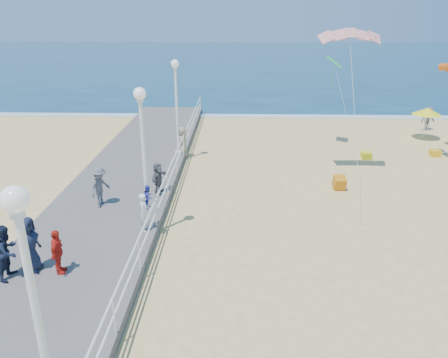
{
  "coord_description": "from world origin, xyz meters",
  "views": [
    {
      "loc": [
        -1.98,
        -14.97,
        8.19
      ],
      "look_at": [
        -2.5,
        2.0,
        1.6
      ],
      "focal_mm": 35.0,
      "sensor_mm": 36.0,
      "label": 1
    }
  ],
  "objects_px": {
    "spectator_3": "(57,252)",
    "beach_chair_left": "(366,155)",
    "beach_walker_a": "(428,119)",
    "spectator_4": "(29,244)",
    "beach_walker_c": "(182,142)",
    "spectator_2": "(100,186)",
    "spectator_5": "(158,178)",
    "spectator_7": "(7,252)",
    "box_kite": "(339,184)",
    "beach_chair_right": "(435,153)",
    "lamp_post_near": "(34,300)",
    "toddler_held": "(148,197)",
    "lamp_post_mid": "(143,145)",
    "lamp_post_far": "(176,98)",
    "beach_umbrella": "(427,111)",
    "woman_holding_toddler": "(145,212)"
  },
  "relations": [
    {
      "from": "lamp_post_mid",
      "to": "woman_holding_toddler",
      "type": "distance_m",
      "value": 2.54
    },
    {
      "from": "spectator_4",
      "to": "beach_chair_left",
      "type": "xyz_separation_m",
      "value": [
        14.12,
        12.86,
        -1.13
      ]
    },
    {
      "from": "beach_umbrella",
      "to": "beach_chair_left",
      "type": "height_order",
      "value": "beach_umbrella"
    },
    {
      "from": "beach_chair_right",
      "to": "spectator_4",
      "type": "bearing_deg",
      "value": -143.81
    },
    {
      "from": "beach_walker_a",
      "to": "beach_walker_c",
      "type": "bearing_deg",
      "value": -174.28
    },
    {
      "from": "spectator_2",
      "to": "beach_walker_c",
      "type": "height_order",
      "value": "spectator_2"
    },
    {
      "from": "spectator_7",
      "to": "beach_walker_c",
      "type": "xyz_separation_m",
      "value": [
        3.79,
        13.19,
        -0.36
      ]
    },
    {
      "from": "spectator_4",
      "to": "beach_walker_c",
      "type": "xyz_separation_m",
      "value": [
        3.28,
        12.81,
        -0.4
      ]
    },
    {
      "from": "spectator_3",
      "to": "woman_holding_toddler",
      "type": "bearing_deg",
      "value": -40.16
    },
    {
      "from": "toddler_held",
      "to": "spectator_3",
      "type": "relative_size",
      "value": 0.6
    },
    {
      "from": "spectator_3",
      "to": "beach_walker_c",
      "type": "distance_m",
      "value": 13.17
    },
    {
      "from": "lamp_post_near",
      "to": "toddler_held",
      "type": "distance_m",
      "value": 9.03
    },
    {
      "from": "beach_chair_left",
      "to": "toddler_held",
      "type": "bearing_deg",
      "value": -137.77
    },
    {
      "from": "beach_chair_left",
      "to": "box_kite",
      "type": "bearing_deg",
      "value": -118.48
    },
    {
      "from": "beach_umbrella",
      "to": "beach_chair_left",
      "type": "relative_size",
      "value": 3.89
    },
    {
      "from": "woman_holding_toddler",
      "to": "spectator_5",
      "type": "relative_size",
      "value": 1.05
    },
    {
      "from": "beach_walker_a",
      "to": "beach_chair_right",
      "type": "height_order",
      "value": "beach_walker_a"
    },
    {
      "from": "lamp_post_near",
      "to": "beach_walker_c",
      "type": "distance_m",
      "value": 18.86
    },
    {
      "from": "beach_walker_a",
      "to": "beach_chair_left",
      "type": "relative_size",
      "value": 3.11
    },
    {
      "from": "spectator_3",
      "to": "beach_chair_right",
      "type": "relative_size",
      "value": 2.72
    },
    {
      "from": "spectator_4",
      "to": "beach_chair_right",
      "type": "distance_m",
      "value": 22.78
    },
    {
      "from": "spectator_7",
      "to": "beach_walker_c",
      "type": "relative_size",
      "value": 0.95
    },
    {
      "from": "spectator_3",
      "to": "beach_chair_left",
      "type": "relative_size",
      "value": 2.72
    },
    {
      "from": "beach_umbrella",
      "to": "beach_chair_left",
      "type": "xyz_separation_m",
      "value": [
        -4.98,
        -4.32,
        -1.71
      ]
    },
    {
      "from": "box_kite",
      "to": "beach_chair_left",
      "type": "bearing_deg",
      "value": 59.05
    },
    {
      "from": "spectator_7",
      "to": "beach_walker_c",
      "type": "distance_m",
      "value": 13.73
    },
    {
      "from": "spectator_7",
      "to": "toddler_held",
      "type": "bearing_deg",
      "value": -44.76
    },
    {
      "from": "beach_chair_right",
      "to": "box_kite",
      "type": "bearing_deg",
      "value": -141.71
    },
    {
      "from": "woman_holding_toddler",
      "to": "spectator_7",
      "type": "relative_size",
      "value": 0.84
    },
    {
      "from": "toddler_held",
      "to": "spectator_4",
      "type": "height_order",
      "value": "spectator_4"
    },
    {
      "from": "lamp_post_near",
      "to": "lamp_post_mid",
      "type": "relative_size",
      "value": 1.0
    },
    {
      "from": "spectator_3",
      "to": "spectator_5",
      "type": "bearing_deg",
      "value": -21.25
    },
    {
      "from": "spectator_7",
      "to": "beach_umbrella",
      "type": "relative_size",
      "value": 0.82
    },
    {
      "from": "lamp_post_mid",
      "to": "beach_walker_a",
      "type": "xyz_separation_m",
      "value": [
        17.19,
        16.46,
        -2.8
      ]
    },
    {
      "from": "spectator_3",
      "to": "spectator_7",
      "type": "distance_m",
      "value": 1.47
    },
    {
      "from": "toddler_held",
      "to": "beach_chair_right",
      "type": "bearing_deg",
      "value": -45.79
    },
    {
      "from": "lamp_post_near",
      "to": "spectator_5",
      "type": "xyz_separation_m",
      "value": [
        -0.17,
        12.34,
        -2.56
      ]
    },
    {
      "from": "beach_walker_c",
      "to": "beach_chair_left",
      "type": "distance_m",
      "value": 10.86
    },
    {
      "from": "spectator_4",
      "to": "spectator_7",
      "type": "distance_m",
      "value": 0.64
    },
    {
      "from": "spectator_2",
      "to": "box_kite",
      "type": "bearing_deg",
      "value": -51.61
    },
    {
      "from": "woman_holding_toddler",
      "to": "beach_walker_c",
      "type": "relative_size",
      "value": 0.8
    },
    {
      "from": "lamp_post_mid",
      "to": "lamp_post_far",
      "type": "xyz_separation_m",
      "value": [
        0.0,
        9.0,
        0.0
      ]
    },
    {
      "from": "spectator_2",
      "to": "beach_walker_a",
      "type": "distance_m",
      "value": 24.4
    },
    {
      "from": "lamp_post_near",
      "to": "spectator_7",
      "type": "bearing_deg",
      "value": 123.56
    },
    {
      "from": "spectator_7",
      "to": "beach_umbrella",
      "type": "height_order",
      "value": "spectator_7"
    },
    {
      "from": "spectator_7",
      "to": "spectator_5",
      "type": "bearing_deg",
      "value": -23.39
    },
    {
      "from": "lamp_post_near",
      "to": "box_kite",
      "type": "height_order",
      "value": "lamp_post_near"
    },
    {
      "from": "spectator_5",
      "to": "woman_holding_toddler",
      "type": "bearing_deg",
      "value": -156.79
    },
    {
      "from": "beach_chair_left",
      "to": "lamp_post_far",
      "type": "bearing_deg",
      "value": -176.3
    },
    {
      "from": "beach_chair_left",
      "to": "spectator_5",
      "type": "bearing_deg",
      "value": -150.3
    }
  ]
}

